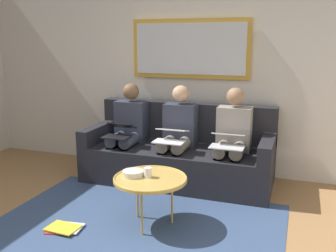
{
  "coord_description": "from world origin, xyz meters",
  "views": [
    {
      "loc": [
        -1.33,
        2.07,
        1.65
      ],
      "look_at": [
        0.0,
        -1.7,
        0.75
      ],
      "focal_mm": 40.68,
      "sensor_mm": 36.0,
      "label": 1
    }
  ],
  "objects_px": {
    "coffee_table": "(150,179)",
    "laptop_white": "(171,135)",
    "bowl": "(133,173)",
    "person_middle": "(178,132)",
    "couch": "(180,154)",
    "laptop_black": "(120,130)",
    "person_left": "(232,136)",
    "person_right": "(128,128)",
    "framed_mirror": "(190,49)",
    "laptop_silver": "(228,140)",
    "cup": "(148,172)",
    "magazine_stack": "(64,228)"
  },
  "relations": [
    {
      "from": "coffee_table",
      "to": "laptop_white",
      "type": "relative_size",
      "value": 1.95
    },
    {
      "from": "bowl",
      "to": "person_middle",
      "type": "bearing_deg",
      "value": -92.57
    },
    {
      "from": "couch",
      "to": "laptop_black",
      "type": "relative_size",
      "value": 6.12
    },
    {
      "from": "bowl",
      "to": "laptop_black",
      "type": "distance_m",
      "value": 1.1
    },
    {
      "from": "person_left",
      "to": "coffee_table",
      "type": "bearing_deg",
      "value": 65.39
    },
    {
      "from": "coffee_table",
      "to": "person_right",
      "type": "relative_size",
      "value": 0.58
    },
    {
      "from": "framed_mirror",
      "to": "bowl",
      "type": "height_order",
      "value": "framed_mirror"
    },
    {
      "from": "framed_mirror",
      "to": "coffee_table",
      "type": "relative_size",
      "value": 2.25
    },
    {
      "from": "person_left",
      "to": "laptop_silver",
      "type": "relative_size",
      "value": 3.22
    },
    {
      "from": "laptop_black",
      "to": "laptop_silver",
      "type": "bearing_deg",
      "value": 179.41
    },
    {
      "from": "laptop_silver",
      "to": "laptop_black",
      "type": "height_order",
      "value": "laptop_black"
    },
    {
      "from": "laptop_white",
      "to": "person_right",
      "type": "height_order",
      "value": "person_right"
    },
    {
      "from": "cup",
      "to": "laptop_silver",
      "type": "bearing_deg",
      "value": -121.74
    },
    {
      "from": "couch",
      "to": "magazine_stack",
      "type": "bearing_deg",
      "value": 69.84
    },
    {
      "from": "cup",
      "to": "person_left",
      "type": "relative_size",
      "value": 0.08
    },
    {
      "from": "laptop_white",
      "to": "laptop_black",
      "type": "bearing_deg",
      "value": -1.35
    },
    {
      "from": "couch",
      "to": "laptop_white",
      "type": "relative_size",
      "value": 6.49
    },
    {
      "from": "laptop_black",
      "to": "magazine_stack",
      "type": "relative_size",
      "value": 1.07
    },
    {
      "from": "bowl",
      "to": "person_middle",
      "type": "relative_size",
      "value": 0.17
    },
    {
      "from": "person_left",
      "to": "laptop_white",
      "type": "height_order",
      "value": "person_left"
    },
    {
      "from": "couch",
      "to": "framed_mirror",
      "type": "height_order",
      "value": "framed_mirror"
    },
    {
      "from": "framed_mirror",
      "to": "person_right",
      "type": "height_order",
      "value": "framed_mirror"
    },
    {
      "from": "laptop_silver",
      "to": "person_right",
      "type": "relative_size",
      "value": 0.31
    },
    {
      "from": "couch",
      "to": "person_middle",
      "type": "relative_size",
      "value": 1.93
    },
    {
      "from": "person_middle",
      "to": "laptop_white",
      "type": "relative_size",
      "value": 3.37
    },
    {
      "from": "coffee_table",
      "to": "person_middle",
      "type": "height_order",
      "value": "person_middle"
    },
    {
      "from": "laptop_white",
      "to": "bowl",
      "type": "bearing_deg",
      "value": 86.72
    },
    {
      "from": "cup",
      "to": "bowl",
      "type": "bearing_deg",
      "value": 6.07
    },
    {
      "from": "couch",
      "to": "framed_mirror",
      "type": "relative_size",
      "value": 1.48
    },
    {
      "from": "couch",
      "to": "laptop_black",
      "type": "bearing_deg",
      "value": 25.36
    },
    {
      "from": "couch",
      "to": "coffee_table",
      "type": "bearing_deg",
      "value": 95.34
    },
    {
      "from": "cup",
      "to": "person_left",
      "type": "xyz_separation_m",
      "value": [
        -0.55,
        -1.14,
        0.11
      ]
    },
    {
      "from": "laptop_silver",
      "to": "couch",
      "type": "bearing_deg",
      "value": -26.31
    },
    {
      "from": "couch",
      "to": "laptop_silver",
      "type": "xyz_separation_m",
      "value": [
        -0.64,
        0.32,
        0.31
      ]
    },
    {
      "from": "coffee_table",
      "to": "person_middle",
      "type": "bearing_deg",
      "value": -84.35
    },
    {
      "from": "framed_mirror",
      "to": "person_left",
      "type": "xyz_separation_m",
      "value": [
        -0.64,
        0.46,
        -0.94
      ]
    },
    {
      "from": "bowl",
      "to": "person_left",
      "type": "xyz_separation_m",
      "value": [
        -0.69,
        -1.15,
        0.13
      ]
    },
    {
      "from": "framed_mirror",
      "to": "person_middle",
      "type": "height_order",
      "value": "framed_mirror"
    },
    {
      "from": "bowl",
      "to": "person_right",
      "type": "bearing_deg",
      "value": -62.99
    },
    {
      "from": "magazine_stack",
      "to": "couch",
      "type": "bearing_deg",
      "value": -110.16
    },
    {
      "from": "laptop_silver",
      "to": "magazine_stack",
      "type": "relative_size",
      "value": 1.05
    },
    {
      "from": "bowl",
      "to": "person_middle",
      "type": "height_order",
      "value": "person_middle"
    },
    {
      "from": "cup",
      "to": "magazine_stack",
      "type": "distance_m",
      "value": 0.9
    },
    {
      "from": "couch",
      "to": "person_left",
      "type": "relative_size",
      "value": 1.93
    },
    {
      "from": "coffee_table",
      "to": "person_right",
      "type": "distance_m",
      "value": 1.38
    },
    {
      "from": "cup",
      "to": "bowl",
      "type": "distance_m",
      "value": 0.14
    },
    {
      "from": "bowl",
      "to": "laptop_silver",
      "type": "distance_m",
      "value": 1.15
    },
    {
      "from": "cup",
      "to": "person_middle",
      "type": "relative_size",
      "value": 0.08
    },
    {
      "from": "person_middle",
      "to": "magazine_stack",
      "type": "bearing_deg",
      "value": 68.99
    },
    {
      "from": "person_left",
      "to": "person_middle",
      "type": "distance_m",
      "value": 0.64
    }
  ]
}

